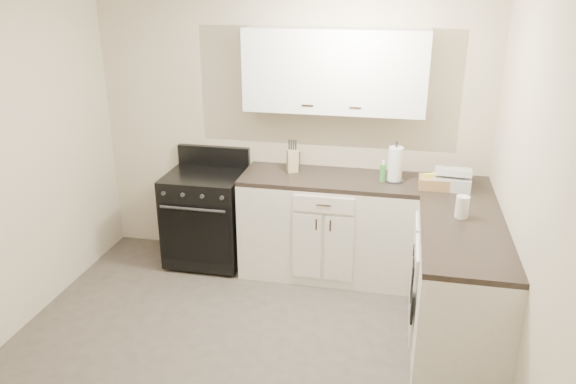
% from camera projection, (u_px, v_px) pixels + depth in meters
% --- Properties ---
extents(floor, '(3.60, 3.60, 0.00)m').
position_uv_depth(floor, '(238.00, 367.00, 3.98)').
color(floor, '#473F38').
rests_on(floor, ground).
extents(wall_back, '(3.60, 0.00, 3.60)m').
position_uv_depth(wall_back, '(289.00, 132.00, 5.17)').
color(wall_back, beige).
rests_on(wall_back, ground).
extents(wall_right, '(0.00, 3.60, 3.60)m').
position_uv_depth(wall_right, '(535.00, 228.00, 3.18)').
color(wall_right, beige).
rests_on(wall_right, ground).
extents(base_cabinets_back, '(1.55, 0.60, 0.90)m').
position_uv_depth(base_cabinets_back, '(328.00, 228.00, 5.10)').
color(base_cabinets_back, silver).
rests_on(base_cabinets_back, floor).
extents(base_cabinets_right, '(0.60, 1.90, 0.90)m').
position_uv_depth(base_cabinets_right, '(455.00, 274.00, 4.31)').
color(base_cabinets_right, silver).
rests_on(base_cabinets_right, floor).
extents(countertop_back, '(1.55, 0.60, 0.04)m').
position_uv_depth(countertop_back, '(329.00, 179.00, 4.94)').
color(countertop_back, black).
rests_on(countertop_back, base_cabinets_back).
extents(countertop_right, '(0.60, 1.90, 0.04)m').
position_uv_depth(countertop_right, '(462.00, 218.00, 4.14)').
color(countertop_right, black).
rests_on(countertop_right, base_cabinets_right).
extents(upper_cabinets, '(1.55, 0.30, 0.70)m').
position_uv_depth(upper_cabinets, '(335.00, 71.00, 4.74)').
color(upper_cabinets, white).
rests_on(upper_cabinets, wall_back).
extents(stove, '(0.70, 0.60, 0.85)m').
position_uv_depth(stove, '(206.00, 217.00, 5.30)').
color(stove, black).
rests_on(stove, floor).
extents(knife_block, '(0.12, 0.11, 0.21)m').
position_uv_depth(knife_block, '(292.00, 161.00, 5.03)').
color(knife_block, tan).
rests_on(knife_block, countertop_back).
extents(paper_towel, '(0.16, 0.16, 0.30)m').
position_uv_depth(paper_towel, '(395.00, 164.00, 4.78)').
color(paper_towel, white).
rests_on(paper_towel, countertop_back).
extents(soap_bottle, '(0.06, 0.06, 0.15)m').
position_uv_depth(soap_bottle, '(383.00, 173.00, 4.80)').
color(soap_bottle, green).
rests_on(soap_bottle, countertop_back).
extents(picture_frame, '(0.10, 0.04, 0.13)m').
position_uv_depth(picture_frame, '(295.00, 159.00, 5.21)').
color(picture_frame, black).
rests_on(picture_frame, countertop_back).
extents(wicker_basket, '(0.28, 0.19, 0.09)m').
position_uv_depth(wicker_basket, '(436.00, 183.00, 4.65)').
color(wicker_basket, tan).
rests_on(wicker_basket, countertop_right).
extents(countertop_grill, '(0.32, 0.30, 0.11)m').
position_uv_depth(countertop_grill, '(452.00, 181.00, 4.67)').
color(countertop_grill, silver).
rests_on(countertop_grill, countertop_right).
extents(glass_jar, '(0.11, 0.11, 0.16)m').
position_uv_depth(glass_jar, '(462.00, 207.00, 4.07)').
color(glass_jar, silver).
rests_on(glass_jar, countertop_right).
extents(oven_mitt_near, '(0.02, 0.13, 0.22)m').
position_uv_depth(oven_mitt_near, '(412.00, 306.00, 3.90)').
color(oven_mitt_near, black).
rests_on(oven_mitt_near, base_cabinets_right).
extents(oven_mitt_far, '(0.02, 0.17, 0.29)m').
position_uv_depth(oven_mitt_far, '(413.00, 281.00, 4.05)').
color(oven_mitt_far, black).
rests_on(oven_mitt_far, base_cabinets_right).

